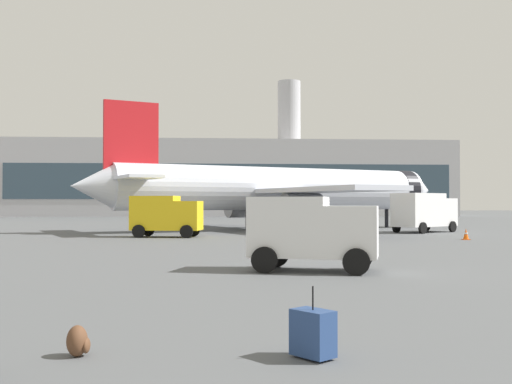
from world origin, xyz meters
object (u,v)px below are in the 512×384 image
Objects in this scene: fuel_truck at (424,211)px; safety_cone_mid at (466,234)px; safety_cone_near at (265,240)px; traveller_backpack at (78,341)px; cargo_van at (312,230)px; service_truck at (166,214)px; rolling_suitcase at (313,333)px; airplane_at_gate at (277,189)px.

safety_cone_mid is (-0.79, -10.12, -1.41)m from fuel_truck.
safety_cone_near is 25.37m from traveller_backpack.
fuel_truck is 43.70m from traveller_backpack.
cargo_van reaches higher than traveller_backpack.
fuel_truck is at bearing 63.76° from traveller_backpack.
rolling_suitcase is (4.87, -33.98, -1.22)m from service_truck.
safety_cone_near is at bearing 92.18° from cargo_van.
traveller_backpack is at bearing -101.41° from safety_cone_near.
safety_cone_mid is 1.53× the size of traveller_backpack.
airplane_at_gate is 45.22m from traveller_backpack.
traveller_backpack is at bearing -87.84° from service_truck.
airplane_at_gate is at bearing 155.56° from fuel_truck.
fuel_truck reaches higher than cargo_van.
fuel_truck is 1.31× the size of cargo_van.
fuel_truck reaches higher than service_truck.
fuel_truck reaches higher than traveller_backpack.
cargo_van is 4.36× the size of rolling_suitcase.
service_truck is 21.32m from fuel_truck.
fuel_truck is 42.58m from rolling_suitcase.
cargo_van is 21.83m from safety_cone_mid.
airplane_at_gate is at bearing 81.96° from safety_cone_near.
rolling_suitcase is 3.62m from traveller_backpack.
service_truck is 0.82× the size of fuel_truck.
fuel_truck is 8.50× the size of safety_cone_mid.
service_truck is at bearing -129.91° from airplane_at_gate.
rolling_suitcase is at bearing -116.89° from safety_cone_mid.
safety_cone_mid is at bearing 17.20° from safety_cone_near.
safety_cone_near is 25.29m from rolling_suitcase.
traveller_backpack is (-5.53, -11.54, -1.22)m from cargo_van.
cargo_van is 12.12m from rolling_suitcase.
service_truck is 33.65m from traveller_backpack.
safety_cone_mid is (19.79, -4.55, -1.24)m from service_truck.
cargo_van is (-2.25, -32.87, -2.21)m from airplane_at_gate.
airplane_at_gate is 5.46× the size of fuel_truck.
service_truck is at bearing 125.76° from safety_cone_near.
safety_cone_near is (-14.29, -14.30, -1.46)m from fuel_truck.
fuel_truck is 9.91× the size of safety_cone_near.
rolling_suitcase is (-4.18, -44.79, -3.27)m from airplane_at_gate.
service_truck is 20.35m from safety_cone_mid.
cargo_van is 9.98× the size of traveller_backpack.
cargo_van is at bearing 64.42° from traveller_backpack.
safety_cone_mid is at bearing -94.44° from fuel_truck.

